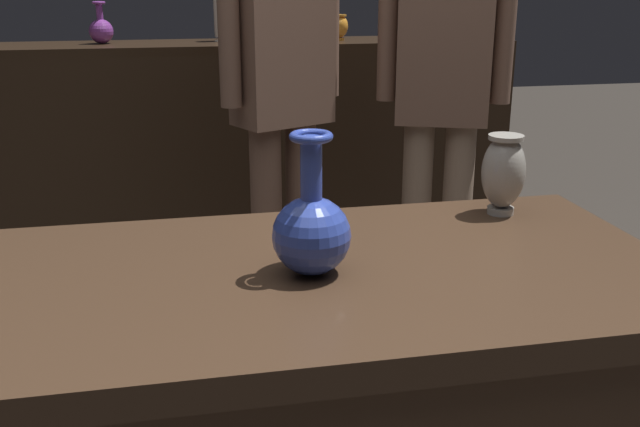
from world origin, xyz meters
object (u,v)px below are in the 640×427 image
Objects in this scene: visitor_center_back at (282,80)px; vase_centerpiece at (311,229)px; shelf_vase_center at (222,17)px; visitor_near_right at (443,83)px; vase_tall_behind at (503,172)px; shelf_vase_right at (339,26)px; shelf_vase_left at (101,30)px.

vase_centerpiece is at bearing 58.05° from visitor_center_back.
shelf_vase_center is 0.14× the size of visitor_near_right.
visitor_center_back is (0.16, 1.36, 0.06)m from vase_centerpiece.
vase_tall_behind is 1.46× the size of shelf_vase_right.
vase_tall_behind is 0.10× the size of visitor_center_back.
visitor_center_back reaches higher than shelf_vase_right.
shelf_vase_left reaches higher than vase_centerpiece.
visitor_center_back is at bearing -53.47° from shelf_vase_left.
shelf_vase_right is 0.07× the size of visitor_center_back.
vase_tall_behind is at bearing -78.54° from shelf_vase_center.
shelf_vase_left is (-1.04, 0.04, -0.00)m from shelf_vase_right.
vase_tall_behind is 1.97m from shelf_vase_right.
shelf_vase_center is 0.52m from shelf_vase_left.
visitor_near_right is at bearing 153.68° from visitor_center_back.
vase_centerpiece is 0.15× the size of visitor_near_right.
shelf_vase_center is at bearing 3.20° from shelf_vase_left.
vase_centerpiece is 2.28m from shelf_vase_center.
visitor_center_back is (0.13, -0.91, -0.16)m from shelf_vase_center.
visitor_center_back is at bearing 104.07° from vase_tall_behind.
shelf_vase_center is 0.53m from shelf_vase_right.
shelf_vase_center is at bearing -107.05° from visitor_center_back.
visitor_near_right is (0.73, 1.35, 0.03)m from vase_centerpiece.
visitor_center_back is at bearing 83.25° from vase_centerpiece.
vase_centerpiece is 2.30m from shelf_vase_left.
shelf_vase_center reaches higher than vase_tall_behind.
visitor_center_back is at bearing -115.08° from shelf_vase_right.
vase_tall_behind is (0.44, 0.23, 0.01)m from vase_centerpiece.
vase_tall_behind is at bearing 78.88° from visitor_center_back.
shelf_vase_center is 0.14× the size of visitor_center_back.
vase_centerpiece is 1.37m from visitor_center_back.
shelf_vase_center is at bearing 172.16° from shelf_vase_right.
visitor_near_right is (1.22, -0.89, -0.14)m from shelf_vase_left.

